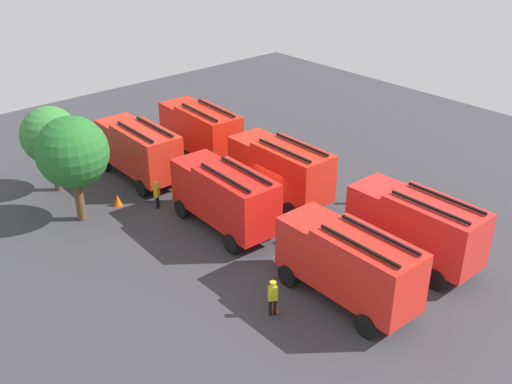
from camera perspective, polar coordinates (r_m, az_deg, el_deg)
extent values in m
plane|color=#38383D|center=(35.70, 0.00, -2.00)|extent=(54.49, 54.49, 0.00)
cube|color=red|center=(32.54, 11.37, -1.46)|extent=(2.21, 2.51, 2.60)
cube|color=#8C9EAD|center=(32.95, 10.00, -0.33)|extent=(0.09, 2.13, 1.46)
cube|color=red|center=(30.80, 16.48, -3.53)|extent=(4.81, 2.52, 2.90)
cube|color=black|center=(29.53, 16.14, -1.37)|extent=(4.32, 0.14, 0.12)
cube|color=black|center=(30.60, 17.58, -0.55)|extent=(4.32, 0.14, 0.12)
cube|color=silver|center=(33.72, 9.60, -2.45)|extent=(0.21, 2.38, 0.28)
cylinder|color=black|center=(32.57, 9.54, -4.41)|extent=(1.10, 0.35, 1.10)
cylinder|color=black|center=(34.24, 12.12, -2.98)|extent=(1.10, 0.35, 1.10)
cylinder|color=black|center=(30.30, 16.68, -7.93)|extent=(1.10, 0.35, 1.10)
cylinder|color=black|center=(32.10, 19.06, -6.18)|extent=(1.10, 0.35, 1.10)
cube|color=red|center=(38.02, -0.18, 3.44)|extent=(2.25, 2.55, 2.60)
cube|color=#8C9EAD|center=(38.64, -1.19, 4.34)|extent=(0.12, 2.13, 1.46)
cube|color=red|center=(35.59, 3.46, 1.92)|extent=(4.85, 2.60, 2.90)
cube|color=black|center=(34.51, 2.70, 3.97)|extent=(4.32, 0.21, 0.12)
cube|color=black|center=(35.40, 4.34, 4.53)|extent=(4.32, 0.21, 0.12)
cube|color=silver|center=(39.33, -1.31, 2.44)|extent=(0.25, 2.38, 0.28)
cylinder|color=black|center=(38.12, -1.75, 0.92)|extent=(1.11, 0.37, 1.10)
cylinder|color=black|center=(39.51, 0.96, 1.92)|extent=(1.11, 0.37, 1.10)
cylinder|color=black|center=(34.85, 3.30, -1.79)|extent=(1.11, 0.37, 1.10)
cylinder|color=black|center=(36.36, 6.06, -0.60)|extent=(1.11, 0.37, 1.10)
cube|color=red|center=(44.41, -7.03, 6.81)|extent=(2.36, 2.64, 2.60)
cube|color=#8C9EAD|center=(45.16, -7.75, 7.53)|extent=(0.22, 2.13, 1.46)
cube|color=red|center=(41.57, -4.51, 5.71)|extent=(4.96, 2.82, 2.90)
cube|color=black|center=(40.68, -5.40, 7.54)|extent=(4.32, 0.41, 0.12)
cube|color=black|center=(41.38, -3.79, 7.95)|extent=(4.32, 0.41, 0.12)
cube|color=silver|center=(45.79, -7.73, 5.86)|extent=(0.36, 2.38, 0.28)
cylinder|color=black|center=(44.58, -8.37, 4.66)|extent=(1.12, 0.42, 1.10)
cylinder|color=black|center=(45.70, -5.76, 5.39)|extent=(1.12, 0.42, 1.10)
cylinder|color=black|center=(40.70, -4.89, 2.61)|extent=(1.12, 0.42, 1.10)
cylinder|color=black|center=(41.93, -2.15, 3.45)|extent=(1.12, 0.42, 1.10)
cube|color=red|center=(29.10, 5.11, -4.67)|extent=(2.24, 2.53, 2.60)
cube|color=#8C9EAD|center=(29.56, 3.69, -3.35)|extent=(0.11, 2.13, 1.46)
cube|color=red|center=(27.12, 10.42, -7.30)|extent=(4.84, 2.57, 2.90)
cube|color=black|center=(25.81, 9.73, -5.01)|extent=(4.32, 0.18, 0.12)
cube|color=black|center=(26.75, 11.65, -3.96)|extent=(4.32, 0.18, 0.12)
cube|color=silver|center=(30.42, 3.41, -5.62)|extent=(0.24, 2.38, 0.28)
cylinder|color=black|center=(29.35, 3.04, -7.90)|extent=(1.11, 0.37, 1.10)
cylinder|color=black|center=(30.79, 6.31, -6.19)|extent=(1.11, 0.37, 1.10)
cylinder|color=black|center=(26.78, 10.43, -12.36)|extent=(1.11, 0.37, 1.10)
cylinder|color=black|center=(28.35, 13.59, -10.20)|extent=(1.11, 0.37, 1.10)
cube|color=red|center=(34.98, -5.37, 1.11)|extent=(2.32, 2.61, 2.60)
cube|color=#8C9EAD|center=(35.65, -6.33, 2.13)|extent=(0.18, 2.13, 1.46)
cube|color=red|center=(32.34, -1.92, -0.78)|extent=(4.92, 2.73, 2.90)
cube|color=black|center=(31.27, -2.97, 1.40)|extent=(4.32, 0.33, 0.12)
cube|color=black|center=(32.01, -0.98, 2.07)|extent=(4.32, 0.33, 0.12)
cube|color=silver|center=(36.40, -6.34, 0.12)|extent=(0.32, 2.38, 0.28)
cylinder|color=black|center=(35.28, -7.06, -1.58)|extent=(1.12, 0.40, 1.10)
cylinder|color=black|center=(36.42, -3.87, -0.46)|extent=(1.12, 0.40, 1.10)
cylinder|color=black|center=(31.74, -2.30, -4.92)|extent=(1.12, 0.40, 1.10)
cylinder|color=black|center=(33.00, 1.05, -3.54)|extent=(1.12, 0.40, 1.10)
cube|color=red|center=(41.74, -12.73, 4.98)|extent=(2.28, 2.57, 2.60)
cube|color=#8C9EAD|center=(42.51, -13.44, 5.76)|extent=(0.15, 2.13, 1.46)
cube|color=red|center=(38.80, -10.31, 3.73)|extent=(4.88, 2.66, 2.90)
cube|color=black|center=(37.91, -11.40, 5.63)|extent=(4.32, 0.27, 0.12)
cube|color=black|center=(38.53, -9.62, 6.14)|extent=(4.32, 0.27, 0.12)
cube|color=silver|center=(43.17, -13.32, 4.01)|extent=(0.28, 2.38, 0.28)
cylinder|color=black|center=(42.03, -14.08, 2.68)|extent=(1.11, 0.39, 1.10)
cylinder|color=black|center=(42.99, -11.24, 3.55)|extent=(1.11, 0.39, 1.10)
cylinder|color=black|center=(38.03, -10.74, 0.36)|extent=(1.11, 0.39, 1.10)
cylinder|color=black|center=(39.09, -7.71, 1.37)|extent=(1.11, 0.39, 1.10)
cylinder|color=black|center=(36.48, -9.37, -1.01)|extent=(0.16, 0.16, 0.79)
cylinder|color=black|center=(36.65, -9.28, -0.86)|extent=(0.16, 0.16, 0.79)
cube|color=gold|center=(36.23, -9.41, 0.10)|extent=(0.45, 0.48, 0.69)
sphere|color=tan|center=(36.02, -9.47, 0.75)|extent=(0.22, 0.22, 0.22)
cylinder|color=gold|center=(35.98, -9.48, 0.88)|extent=(0.28, 0.28, 0.07)
cylinder|color=black|center=(27.56, 1.36, -10.88)|extent=(0.16, 0.16, 0.83)
cylinder|color=black|center=(27.59, 1.80, -10.83)|extent=(0.16, 0.16, 0.83)
cube|color=gold|center=(27.10, 1.60, -9.56)|extent=(0.43, 0.48, 0.72)
sphere|color=beige|center=(26.82, 1.62, -8.74)|extent=(0.24, 0.24, 0.24)
cylinder|color=gold|center=(26.76, 1.62, -8.57)|extent=(0.29, 0.29, 0.07)
cylinder|color=black|center=(36.18, 12.66, -1.55)|extent=(0.16, 0.16, 0.83)
cylinder|color=black|center=(36.10, 12.36, -1.58)|extent=(0.16, 0.16, 0.83)
cube|color=gold|center=(35.78, 12.63, -0.47)|extent=(0.42, 0.48, 0.72)
sphere|color=beige|center=(35.57, 12.71, 0.21)|extent=(0.24, 0.24, 0.24)
cylinder|color=gold|center=(35.53, 12.73, 0.35)|extent=(0.29, 0.29, 0.07)
cylinder|color=black|center=(37.28, 10.91, -0.46)|extent=(0.16, 0.16, 0.83)
cylinder|color=black|center=(37.23, 10.60, -0.47)|extent=(0.16, 0.16, 0.83)
cube|color=black|center=(36.91, 10.86, 0.60)|extent=(0.45, 0.48, 0.72)
sphere|color=brown|center=(36.70, 10.92, 1.27)|extent=(0.23, 0.23, 0.23)
cylinder|color=black|center=(36.66, 10.94, 1.40)|extent=(0.29, 0.29, 0.07)
cylinder|color=black|center=(36.32, -0.75, -0.77)|extent=(0.16, 0.16, 0.77)
cylinder|color=black|center=(36.38, -1.07, -0.72)|extent=(0.16, 0.16, 0.77)
cube|color=black|center=(36.02, -0.92, 0.26)|extent=(0.48, 0.42, 0.67)
sphere|color=#9E704C|center=(35.82, -0.93, 0.89)|extent=(0.22, 0.22, 0.22)
cylinder|color=black|center=(35.78, -0.93, 1.02)|extent=(0.27, 0.27, 0.07)
cylinder|color=brown|center=(35.92, -16.38, -0.72)|extent=(0.50, 0.50, 2.52)
sphere|color=#236628|center=(34.68, -17.01, 3.63)|extent=(4.04, 4.04, 4.04)
cylinder|color=brown|center=(39.94, -18.40, 1.63)|extent=(0.45, 0.45, 2.23)
sphere|color=#337A33|center=(38.94, -18.96, 5.12)|extent=(3.56, 3.56, 3.56)
cone|color=#F2600C|center=(35.01, -0.30, -2.05)|extent=(0.43, 0.43, 0.62)
cone|color=#F2600C|center=(27.85, 1.80, -10.70)|extent=(0.43, 0.43, 0.61)
cone|color=#F2600C|center=(37.30, -12.97, -0.75)|extent=(0.51, 0.51, 0.73)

